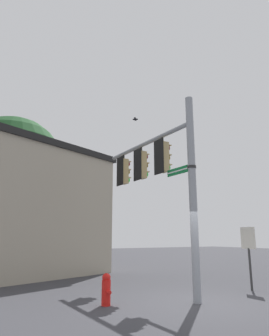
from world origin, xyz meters
TOP-DOWN VIEW (x-y plane):
  - ground_plane at (0.00, 0.00)m, footprint 80.00×80.00m
  - signal_pole at (0.00, 0.00)m, footprint 0.23×0.23m
  - mast_arm at (-2.56, -0.05)m, footprint 5.12×0.25m
  - traffic_light_nearest_pole at (-1.44, -0.01)m, footprint 0.54×0.49m
  - traffic_light_mid_inner at (-2.82, -0.03)m, footprint 0.54×0.49m
  - traffic_light_mid_outer at (-4.21, -0.06)m, footprint 0.54×0.49m
  - street_name_sign at (-0.36, -0.01)m, footprint 1.32×0.27m
  - bird_flying at (-5.73, 1.40)m, footprint 0.41×0.34m
  - storefront_building at (-8.94, -3.55)m, footprint 8.78×9.98m
  - tree_by_storefront at (-9.66, -3.71)m, footprint 5.15×5.15m
  - fire_hydrant at (-0.99, -2.31)m, footprint 0.35×0.24m
  - historical_marker at (-0.66, 3.05)m, footprint 0.60×0.08m

SIDE VIEW (x-z plane):
  - ground_plane at x=0.00m, z-range 0.00..0.00m
  - fire_hydrant at x=-0.99m, z-range 0.00..0.83m
  - historical_marker at x=-0.66m, z-range 0.34..2.47m
  - signal_pole at x=0.00m, z-range 0.00..6.11m
  - storefront_building at x=-8.94m, z-range 0.01..6.15m
  - street_name_sign at x=-0.36m, z-range 3.74..3.96m
  - traffic_light_nearest_pole at x=-1.44m, z-range 3.83..5.15m
  - traffic_light_mid_inner at x=-2.82m, z-range 3.83..5.15m
  - traffic_light_mid_outer at x=-4.21m, z-range 3.83..5.15m
  - mast_arm at x=-2.56m, z-range 5.19..5.34m
  - tree_by_storefront at x=-9.66m, z-range 1.41..9.40m
  - bird_flying at x=-5.73m, z-range 7.62..7.71m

